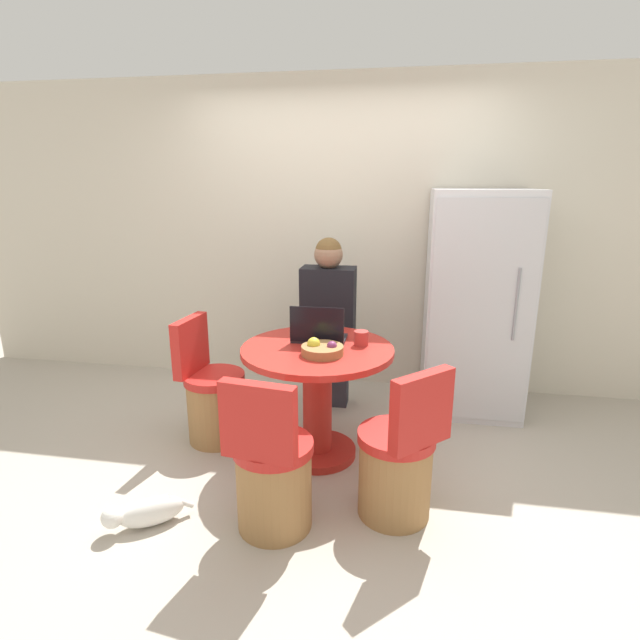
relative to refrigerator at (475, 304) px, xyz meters
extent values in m
plane|color=#B2A899|center=(-1.09, -1.09, -0.85)|extent=(12.00, 12.00, 0.00)
cube|color=beige|center=(-1.09, 0.39, 0.45)|extent=(7.00, 0.06, 2.60)
cube|color=silver|center=(0.00, 0.01, 0.00)|extent=(0.75, 0.67, 1.71)
cube|color=silver|center=(0.00, -0.33, 0.00)|extent=(0.72, 0.01, 1.61)
cylinder|color=gray|center=(0.22, -0.34, 0.09)|extent=(0.02, 0.02, 0.51)
cylinder|color=#B2261E|center=(-1.07, -0.94, -0.83)|extent=(0.51, 0.51, 0.05)
cylinder|color=#B2261E|center=(-1.07, -0.94, -0.47)|extent=(0.19, 0.19, 0.67)
cylinder|color=#B2261E|center=(-1.07, -0.94, -0.12)|extent=(0.96, 0.96, 0.04)
cylinder|color=#9E7042|center=(-1.16, -1.67, -0.64)|extent=(0.39, 0.39, 0.44)
cylinder|color=red|center=(-1.16, -1.67, -0.39)|extent=(0.41, 0.41, 0.06)
cube|color=red|center=(-1.19, -1.84, -0.17)|extent=(0.38, 0.12, 0.39)
cylinder|color=#9E7042|center=(-0.55, -1.47, -0.64)|extent=(0.39, 0.39, 0.44)
cylinder|color=red|center=(-0.55, -1.47, -0.39)|extent=(0.41, 0.41, 0.06)
cube|color=red|center=(-0.43, -1.58, -0.17)|extent=(0.31, 0.31, 0.39)
cylinder|color=#9E7042|center=(-1.80, -0.86, -0.64)|extent=(0.39, 0.39, 0.44)
cylinder|color=red|center=(-1.80, -0.86, -0.39)|extent=(0.41, 0.41, 0.06)
cube|color=red|center=(-1.97, -0.84, -0.17)|extent=(0.11, 0.38, 0.39)
cube|color=#2D2D38|center=(-1.10, -0.14, -0.61)|extent=(0.28, 0.16, 0.49)
cube|color=#2D2D38|center=(-1.10, -0.20, -0.29)|extent=(0.32, 0.36, 0.14)
cube|color=black|center=(-1.10, -0.28, 0.04)|extent=(0.40, 0.22, 0.52)
sphere|color=#936B51|center=(-1.10, -0.28, 0.39)|extent=(0.21, 0.21, 0.21)
sphere|color=brown|center=(-1.10, -0.28, 0.42)|extent=(0.19, 0.19, 0.19)
cube|color=#232328|center=(-1.08, -0.79, -0.09)|extent=(0.35, 0.22, 0.02)
cube|color=black|center=(-1.08, -0.89, 0.03)|extent=(0.35, 0.01, 0.23)
cylinder|color=olive|center=(-1.01, -1.07, -0.07)|extent=(0.26, 0.26, 0.05)
sphere|color=#7A2D5B|center=(-0.95, -1.07, -0.04)|extent=(0.06, 0.06, 0.06)
sphere|color=gold|center=(-1.07, -1.06, -0.04)|extent=(0.08, 0.08, 0.08)
cylinder|color=#B2332D|center=(-0.80, -0.86, -0.05)|extent=(0.09, 0.09, 0.09)
ellipsoid|color=white|center=(-1.81, -1.79, -0.78)|extent=(0.35, 0.29, 0.16)
sphere|color=white|center=(-1.97, -1.90, -0.75)|extent=(0.11, 0.11, 0.11)
cylinder|color=white|center=(-1.68, -1.70, -0.76)|extent=(0.13, 0.11, 0.11)
camera|label=1|loc=(-0.54, -3.87, 0.92)|focal=28.00mm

